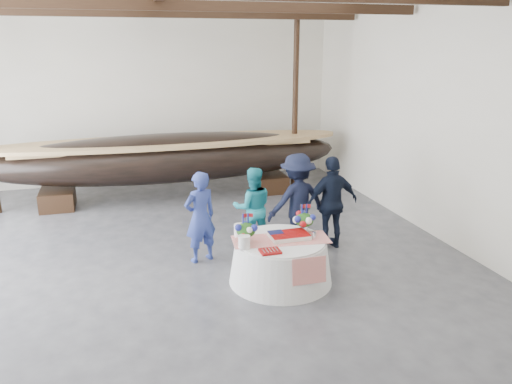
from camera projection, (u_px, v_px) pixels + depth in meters
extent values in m
cube|color=#3D3D42|center=(181.00, 272.00, 8.26)|extent=(10.00, 12.00, 0.01)
cube|color=silver|center=(146.00, 98.00, 13.13)|extent=(10.00, 0.02, 4.50)
cube|color=silver|center=(454.00, 124.00, 8.93)|extent=(0.02, 12.00, 4.50)
cube|color=black|center=(158.00, 5.00, 8.42)|extent=(9.80, 0.12, 0.18)
cube|color=black|center=(147.00, 13.00, 10.72)|extent=(9.80, 0.12, 0.18)
cylinder|color=black|center=(295.00, 101.00, 12.35)|extent=(0.14, 0.14, 4.50)
cube|color=black|center=(58.00, 199.00, 11.41)|extent=(0.74, 0.96, 0.42)
cube|color=black|center=(270.00, 182.00, 12.76)|extent=(0.74, 0.96, 0.42)
ellipsoid|color=black|center=(168.00, 158.00, 11.86)|extent=(8.49, 1.70, 1.17)
cube|color=#9E7A4C|center=(167.00, 145.00, 11.76)|extent=(6.79, 1.11, 0.06)
cone|color=white|center=(281.00, 261.00, 7.86)|extent=(1.63, 1.63, 0.67)
cylinder|color=white|center=(281.00, 241.00, 7.76)|extent=(1.38, 1.38, 0.04)
cube|color=red|center=(281.00, 239.00, 7.75)|extent=(1.56, 0.72, 0.01)
cube|color=white|center=(289.00, 236.00, 7.80)|extent=(0.60, 0.40, 0.07)
cylinder|color=white|center=(244.00, 242.00, 7.42)|extent=(0.18, 0.18, 0.19)
cylinder|color=white|center=(240.00, 230.00, 7.87)|extent=(0.18, 0.18, 0.20)
cube|color=maroon|center=(270.00, 251.00, 7.28)|extent=(0.30, 0.24, 0.03)
cone|color=silver|center=(314.00, 235.00, 7.76)|extent=(0.09, 0.09, 0.12)
imported|color=navy|center=(200.00, 217.00, 8.47)|extent=(0.68, 0.55, 1.60)
imported|color=teal|center=(253.00, 207.00, 9.11)|extent=(0.80, 0.66, 1.50)
imported|color=black|center=(297.00, 201.00, 9.05)|extent=(1.22, 0.81, 1.76)
imported|color=black|center=(332.00, 203.00, 9.02)|extent=(1.04, 0.49, 1.72)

